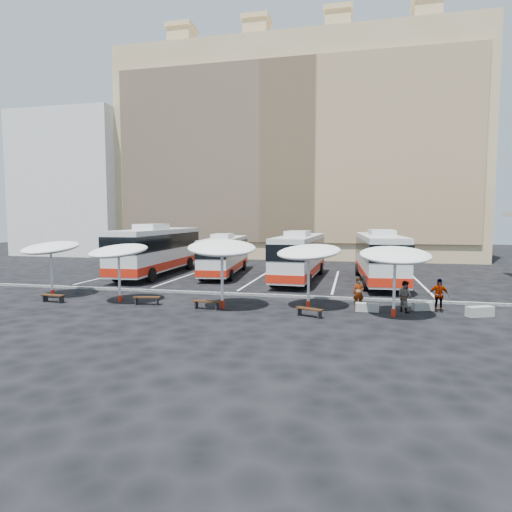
% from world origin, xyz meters
% --- Properties ---
extents(ground, '(120.00, 120.00, 0.00)m').
position_xyz_m(ground, '(0.00, 0.00, 0.00)').
color(ground, black).
rests_on(ground, ground).
extents(sandstone_building, '(42.00, 18.25, 29.60)m').
position_xyz_m(sandstone_building, '(0.00, 31.87, 12.63)').
color(sandstone_building, tan).
rests_on(sandstone_building, ground).
extents(apartment_block, '(14.00, 14.00, 18.00)m').
position_xyz_m(apartment_block, '(-28.00, 28.00, 9.00)').
color(apartment_block, silver).
rests_on(apartment_block, ground).
extents(curb_divider, '(34.00, 0.25, 0.15)m').
position_xyz_m(curb_divider, '(0.00, 0.50, 0.07)').
color(curb_divider, black).
rests_on(curb_divider, ground).
extents(bay_lines, '(24.15, 12.00, 0.01)m').
position_xyz_m(bay_lines, '(0.00, 8.00, 0.01)').
color(bay_lines, white).
rests_on(bay_lines, ground).
extents(bus_0, '(3.47, 13.40, 4.22)m').
position_xyz_m(bus_0, '(-8.67, 8.53, 2.16)').
color(bus_0, silver).
rests_on(bus_0, ground).
extents(bus_1, '(3.38, 10.99, 3.43)m').
position_xyz_m(bus_1, '(-3.13, 9.56, 1.75)').
color(bus_1, silver).
rests_on(bus_1, ground).
extents(bus_2, '(3.09, 11.93, 3.76)m').
position_xyz_m(bus_2, '(3.28, 7.98, 1.92)').
color(bus_2, silver).
rests_on(bus_2, ground).
extents(bus_3, '(3.34, 12.35, 3.88)m').
position_xyz_m(bus_3, '(9.10, 7.92, 1.98)').
color(bus_3, silver).
rests_on(bus_3, ground).
extents(sunshade_0, '(3.85, 3.89, 3.41)m').
position_xyz_m(sunshade_0, '(-10.39, -2.21, 2.90)').
color(sunshade_0, silver).
rests_on(sunshade_0, ground).
extents(sunshade_1, '(4.07, 4.10, 3.36)m').
position_xyz_m(sunshade_1, '(-5.48, -2.94, 2.85)').
color(sunshade_1, silver).
rests_on(sunshade_1, ground).
extents(sunshade_2, '(4.56, 4.59, 3.69)m').
position_xyz_m(sunshade_2, '(0.62, -3.29, 3.13)').
color(sunshade_2, silver).
rests_on(sunshade_2, ground).
extents(sunshade_3, '(4.37, 4.39, 3.44)m').
position_xyz_m(sunshade_3, '(4.99, -2.32, 2.93)').
color(sunshade_3, silver).
rests_on(sunshade_3, ground).
extents(sunshade_4, '(3.63, 3.67, 3.45)m').
position_xyz_m(sunshade_4, '(9.15, -3.37, 2.93)').
color(sunshade_4, silver).
rests_on(sunshade_4, ground).
extents(wood_bench_0, '(1.44, 0.53, 0.43)m').
position_xyz_m(wood_bench_0, '(-9.04, -3.88, 0.33)').
color(wood_bench_0, black).
rests_on(wood_bench_0, ground).
extents(wood_bench_1, '(1.49, 0.62, 0.44)m').
position_xyz_m(wood_bench_1, '(-3.63, -3.35, 0.34)').
color(wood_bench_1, black).
rests_on(wood_bench_1, ground).
extents(wood_bench_2, '(1.45, 0.45, 0.44)m').
position_xyz_m(wood_bench_2, '(-0.08, -3.73, 0.34)').
color(wood_bench_2, black).
rests_on(wood_bench_2, ground).
extents(wood_bench_3, '(1.39, 0.86, 0.41)m').
position_xyz_m(wood_bench_3, '(5.25, -4.29, 0.32)').
color(wood_bench_3, black).
rests_on(wood_bench_3, ground).
extents(conc_bench_0, '(1.14, 0.41, 0.42)m').
position_xyz_m(conc_bench_0, '(7.96, -2.45, 0.21)').
color(conc_bench_0, gray).
rests_on(conc_bench_0, ground).
extents(conc_bench_1, '(1.13, 0.70, 0.40)m').
position_xyz_m(conc_bench_1, '(10.75, -1.56, 0.20)').
color(conc_bench_1, gray).
rests_on(conc_bench_1, ground).
extents(conc_bench_2, '(1.35, 0.91, 0.48)m').
position_xyz_m(conc_bench_2, '(13.16, -2.41, 0.24)').
color(conc_bench_2, gray).
rests_on(conc_bench_2, ground).
extents(passenger_0, '(0.64, 0.48, 1.59)m').
position_xyz_m(passenger_0, '(7.54, -1.75, 0.79)').
color(passenger_0, black).
rests_on(passenger_0, ground).
extents(passenger_1, '(0.95, 0.97, 1.57)m').
position_xyz_m(passenger_1, '(9.79, -2.15, 0.79)').
color(passenger_1, black).
rests_on(passenger_1, ground).
extents(passenger_2, '(0.98, 0.42, 1.66)m').
position_xyz_m(passenger_2, '(11.44, -1.68, 0.83)').
color(passenger_2, black).
rests_on(passenger_2, ground).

